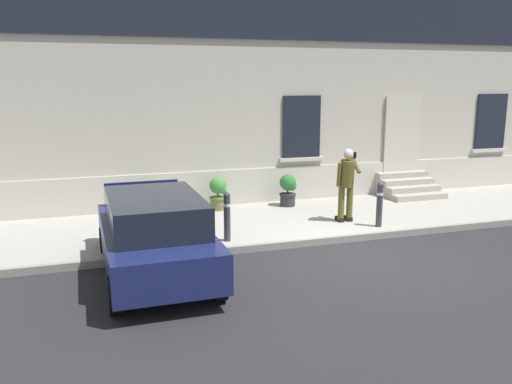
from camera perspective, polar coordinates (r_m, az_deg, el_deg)
ground_plane at (r=10.82m, az=10.39°, el=-6.86°), size 80.00×80.00×0.00m
sidewalk at (r=13.22m, az=4.65°, el=-2.92°), size 24.00×3.60×0.15m
curb_edge at (r=11.59m, az=8.20°, el=-5.13°), size 24.00×0.12×0.15m
building_facade at (r=15.12m, az=1.20°, el=12.95°), size 24.00×1.52×7.50m
entrance_stoop at (r=16.15m, az=15.97°, el=0.52°), size 1.65×1.28×0.64m
hatchback_car_navy at (r=9.55m, az=-10.85°, el=-4.46°), size 1.82×4.08×1.50m
bollard_near_person at (r=12.42m, az=13.15°, el=-1.12°), size 0.15×0.15×1.04m
bollard_far_left at (r=11.03m, az=-3.13°, el=-2.46°), size 0.15×0.15×1.04m
person_on_phone at (r=12.61m, az=9.73°, el=1.24°), size 0.51×0.47×1.75m
planter_terracotta at (r=13.43m, az=-11.84°, el=-0.57°), size 0.44×0.44×0.86m
planter_olive at (r=13.76m, az=-4.07°, el=-0.05°), size 0.44×0.44×0.86m
planter_charcoal at (r=14.17m, az=3.47°, el=0.31°), size 0.44×0.44×0.86m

